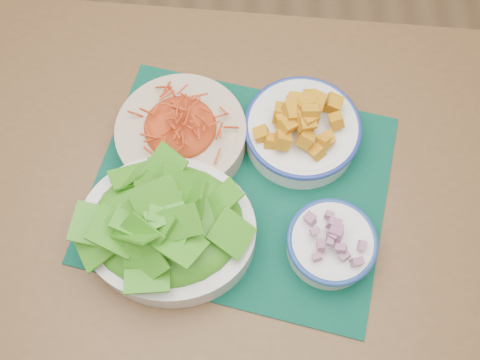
# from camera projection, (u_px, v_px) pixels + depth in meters

# --- Properties ---
(ground) EXTENTS (4.00, 4.00, 0.00)m
(ground) POSITION_uv_depth(u_px,v_px,m) (158.00, 242.00, 1.68)
(ground) COLOR #977049
(ground) RESTS_ON ground
(table) EXTENTS (1.17, 0.84, 0.75)m
(table) POSITION_uv_depth(u_px,v_px,m) (229.00, 197.00, 1.05)
(table) COLOR brown
(table) RESTS_ON ground
(placemat) EXTENTS (0.59, 0.52, 0.00)m
(placemat) POSITION_uv_depth(u_px,v_px,m) (240.00, 187.00, 0.94)
(placemat) COLOR #023024
(placemat) RESTS_ON table
(carrot_bowl) EXTENTS (0.27, 0.27, 0.09)m
(carrot_bowl) POSITION_uv_depth(u_px,v_px,m) (181.00, 131.00, 0.94)
(carrot_bowl) COLOR beige
(carrot_bowl) RESTS_ON placemat
(squash_bowl) EXTENTS (0.21, 0.21, 0.10)m
(squash_bowl) POSITION_uv_depth(u_px,v_px,m) (303.00, 126.00, 0.93)
(squash_bowl) COLOR white
(squash_bowl) RESTS_ON placemat
(lettuce_bowl) EXTENTS (0.32, 0.28, 0.14)m
(lettuce_bowl) POSITION_uv_depth(u_px,v_px,m) (167.00, 223.00, 0.84)
(lettuce_bowl) COLOR white
(lettuce_bowl) RESTS_ON placemat
(onion_bowl) EXTENTS (0.15, 0.15, 0.07)m
(onion_bowl) POSITION_uv_depth(u_px,v_px,m) (331.00, 243.00, 0.86)
(onion_bowl) COLOR white
(onion_bowl) RESTS_ON placemat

